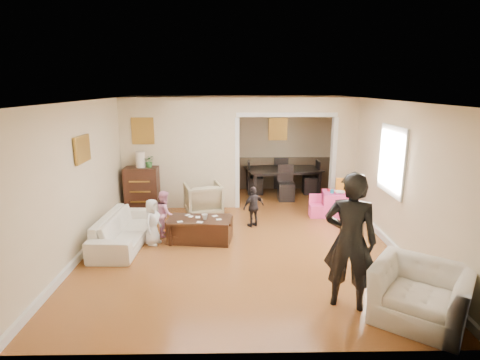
{
  "coord_description": "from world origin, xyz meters",
  "views": [
    {
      "loc": [
        -0.12,
        -7.14,
        2.85
      ],
      "look_at": [
        0.0,
        0.2,
        1.05
      ],
      "focal_mm": 28.79,
      "sensor_mm": 36.0,
      "label": 1
    }
  ],
  "objects_px": {
    "child_kneel_b": "(165,213)",
    "child_toddler": "(254,207)",
    "table_lamp": "(140,160)",
    "adult_person": "(350,241)",
    "armchair_front": "(420,294)",
    "dining_table": "(283,181)",
    "coffee_table": "(200,230)",
    "cyan_cup": "(332,191)",
    "child_kneel_a": "(152,222)",
    "coffee_cup": "(205,217)",
    "play_table": "(335,204)",
    "dresser": "(142,189)",
    "sofa": "(125,229)",
    "armchair_back": "(203,199)"
  },
  "relations": [
    {
      "from": "coffee_cup",
      "to": "dining_table",
      "type": "relative_size",
      "value": 0.06
    },
    {
      "from": "table_lamp",
      "to": "child_kneel_a",
      "type": "bearing_deg",
      "value": -72.23
    },
    {
      "from": "child_kneel_b",
      "to": "dining_table",
      "type": "bearing_deg",
      "value": -54.4
    },
    {
      "from": "adult_person",
      "to": "child_toddler",
      "type": "distance_m",
      "value": 3.22
    },
    {
      "from": "armchair_front",
      "to": "play_table",
      "type": "relative_size",
      "value": 1.95
    },
    {
      "from": "dining_table",
      "to": "coffee_table",
      "type": "bearing_deg",
      "value": -130.76
    },
    {
      "from": "coffee_cup",
      "to": "armchair_back",
      "type": "bearing_deg",
      "value": 95.45
    },
    {
      "from": "play_table",
      "to": "dining_table",
      "type": "relative_size",
      "value": 0.29
    },
    {
      "from": "armchair_front",
      "to": "play_table",
      "type": "xyz_separation_m",
      "value": [
        -0.01,
        4.01,
        -0.08
      ]
    },
    {
      "from": "table_lamp",
      "to": "dresser",
      "type": "bearing_deg",
      "value": 0.0
    },
    {
      "from": "dining_table",
      "to": "adult_person",
      "type": "distance_m",
      "value": 5.55
    },
    {
      "from": "play_table",
      "to": "cyan_cup",
      "type": "bearing_deg",
      "value": -153.43
    },
    {
      "from": "armchair_front",
      "to": "dresser",
      "type": "relative_size",
      "value": 1.05
    },
    {
      "from": "sofa",
      "to": "play_table",
      "type": "relative_size",
      "value": 3.42
    },
    {
      "from": "play_table",
      "to": "adult_person",
      "type": "distance_m",
      "value": 3.81
    },
    {
      "from": "play_table",
      "to": "child_kneel_a",
      "type": "height_order",
      "value": "child_kneel_a"
    },
    {
      "from": "table_lamp",
      "to": "child_toddler",
      "type": "bearing_deg",
      "value": -23.0
    },
    {
      "from": "coffee_table",
      "to": "child_toddler",
      "type": "relative_size",
      "value": 1.37
    },
    {
      "from": "sofa",
      "to": "coffee_table",
      "type": "height_order",
      "value": "sofa"
    },
    {
      "from": "dining_table",
      "to": "dresser",
      "type": "bearing_deg",
      "value": -166.94
    },
    {
      "from": "sofa",
      "to": "adult_person",
      "type": "relative_size",
      "value": 1.05
    },
    {
      "from": "sofa",
      "to": "play_table",
      "type": "xyz_separation_m",
      "value": [
        4.3,
        1.54,
        -0.01
      ]
    },
    {
      "from": "cyan_cup",
      "to": "child_kneel_a",
      "type": "relative_size",
      "value": 0.09
    },
    {
      "from": "table_lamp",
      "to": "play_table",
      "type": "relative_size",
      "value": 0.64
    },
    {
      "from": "coffee_cup",
      "to": "cyan_cup",
      "type": "relative_size",
      "value": 1.36
    },
    {
      "from": "play_table",
      "to": "child_kneel_b",
      "type": "height_order",
      "value": "child_kneel_b"
    },
    {
      "from": "dining_table",
      "to": "child_kneel_b",
      "type": "distance_m",
      "value": 4.0
    },
    {
      "from": "coffee_table",
      "to": "adult_person",
      "type": "bearing_deg",
      "value": -46.51
    },
    {
      "from": "table_lamp",
      "to": "coffee_cup",
      "type": "relative_size",
      "value": 3.3
    },
    {
      "from": "cyan_cup",
      "to": "dining_table",
      "type": "bearing_deg",
      "value": 114.09
    },
    {
      "from": "armchair_front",
      "to": "child_kneel_a",
      "type": "relative_size",
      "value": 1.26
    },
    {
      "from": "coffee_table",
      "to": "coffee_cup",
      "type": "relative_size",
      "value": 10.7
    },
    {
      "from": "child_kneel_b",
      "to": "child_toddler",
      "type": "bearing_deg",
      "value": -87.92
    },
    {
      "from": "cyan_cup",
      "to": "sofa",
      "type": "bearing_deg",
      "value": -160.42
    },
    {
      "from": "dresser",
      "to": "coffee_cup",
      "type": "height_order",
      "value": "dresser"
    },
    {
      "from": "table_lamp",
      "to": "play_table",
      "type": "height_order",
      "value": "table_lamp"
    },
    {
      "from": "table_lamp",
      "to": "child_toddler",
      "type": "distance_m",
      "value": 2.86
    },
    {
      "from": "child_toddler",
      "to": "dining_table",
      "type": "bearing_deg",
      "value": -142.58
    },
    {
      "from": "table_lamp",
      "to": "cyan_cup",
      "type": "relative_size",
      "value": 4.5
    },
    {
      "from": "armchair_front",
      "to": "table_lamp",
      "type": "bearing_deg",
      "value": 171.47
    },
    {
      "from": "child_kneel_b",
      "to": "adult_person",
      "type": "bearing_deg",
      "value": -144.31
    },
    {
      "from": "table_lamp",
      "to": "adult_person",
      "type": "relative_size",
      "value": 0.2
    },
    {
      "from": "coffee_table",
      "to": "child_kneel_a",
      "type": "xyz_separation_m",
      "value": [
        -0.85,
        -0.15,
        0.21
      ]
    },
    {
      "from": "cyan_cup",
      "to": "child_kneel_a",
      "type": "xyz_separation_m",
      "value": [
        -3.68,
        -1.52,
        -0.15
      ]
    },
    {
      "from": "coffee_table",
      "to": "armchair_front",
      "type": "bearing_deg",
      "value": -41.36
    },
    {
      "from": "child_kneel_b",
      "to": "cyan_cup",
      "type": "bearing_deg",
      "value": -85.46
    },
    {
      "from": "dresser",
      "to": "child_kneel_b",
      "type": "relative_size",
      "value": 1.17
    },
    {
      "from": "table_lamp",
      "to": "child_kneel_a",
      "type": "relative_size",
      "value": 0.42
    },
    {
      "from": "dresser",
      "to": "child_toddler",
      "type": "xyz_separation_m",
      "value": [
        2.53,
        -1.08,
        -0.1
      ]
    },
    {
      "from": "armchair_back",
      "to": "cyan_cup",
      "type": "relative_size",
      "value": 9.97
    }
  ]
}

